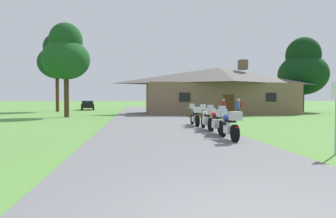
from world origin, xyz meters
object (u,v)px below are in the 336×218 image
bystander_blue_shirt_near_lodge (238,108)px  bystander_red_shirt_beside_signpost (239,107)px  parked_black_suv_far_left (88,105)px  motorcycle_green_farthest_in_row (195,116)px  tree_left_near (66,54)px  tree_left_far (57,58)px  tree_right_of_lodge (303,69)px  motorcycle_red_second_in_row (218,122)px  metal_signpost_roadside (336,109)px  motorcycle_white_third_in_row (208,119)px  motorcycle_blue_nearest_to_camera (230,125)px  bystander_red_shirt_by_tree (224,107)px

bystander_blue_shirt_near_lodge → bystander_red_shirt_beside_signpost: (0.20, 0.41, 0.00)m
bystander_blue_shirt_near_lodge → parked_black_suv_far_left: bearing=72.2°
motorcycle_green_farthest_in_row → tree_left_near: size_ratio=0.24×
tree_left_far → tree_right_of_lodge: bearing=-8.8°
motorcycle_red_second_in_row → metal_signpost_roadside: bearing=-70.9°
motorcycle_red_second_in_row → tree_left_far: size_ratio=0.20×
bystander_red_shirt_beside_signpost → tree_left_near: size_ratio=0.20×
tree_left_near → metal_signpost_roadside: bearing=-58.2°
motorcycle_red_second_in_row → motorcycle_white_third_in_row: size_ratio=1.00×
motorcycle_green_farthest_in_row → tree_left_far: size_ratio=0.20×
metal_signpost_roadside → parked_black_suv_far_left: size_ratio=0.44×
bystander_blue_shirt_near_lodge → parked_black_suv_far_left: size_ratio=0.35×
motorcycle_blue_nearest_to_camera → parked_black_suv_far_left: 36.16m
tree_right_of_lodge → tree_left_near: size_ratio=1.12×
motorcycle_green_farthest_in_row → tree_left_far: (-13.77, 22.83, 6.39)m
motorcycle_green_farthest_in_row → bystander_red_shirt_beside_signpost: size_ratio=1.25×
motorcycle_green_farthest_in_row → tree_left_far: 27.42m
motorcycle_white_third_in_row → bystander_blue_shirt_near_lodge: (4.88, 8.88, 0.32)m
bystander_blue_shirt_near_lodge → tree_left_far: size_ratio=0.16×
motorcycle_red_second_in_row → tree_left_far: bearing=113.9°
motorcycle_red_second_in_row → tree_left_near: (-9.95, 14.37, 5.11)m
tree_left_far → bystander_red_shirt_beside_signpost: bearing=-39.7°
motorcycle_white_third_in_row → motorcycle_red_second_in_row: bearing=-90.9°
motorcycle_white_third_in_row → metal_signpost_roadside: metal_signpost_roadside is taller
motorcycle_white_third_in_row → tree_right_of_lodge: bearing=48.0°
tree_left_near → parked_black_suv_far_left: tree_left_near is taller
bystander_red_shirt_by_tree → motorcycle_red_second_in_row: bearing=33.8°
motorcycle_white_third_in_row → bystander_red_shirt_beside_signpost: bystander_red_shirt_beside_signpost is taller
motorcycle_green_farthest_in_row → tree_right_of_lodge: size_ratio=0.22×
bystander_blue_shirt_near_lodge → bystander_red_shirt_beside_signpost: size_ratio=1.00×
parked_black_suv_far_left → metal_signpost_roadside: bearing=-79.5°
motorcycle_red_second_in_row → tree_left_near: 18.21m
bystander_red_shirt_beside_signpost → parked_black_suv_far_left: 26.76m
motorcycle_green_farthest_in_row → tree_left_near: bearing=133.0°
tree_left_far → parked_black_suv_far_left: (3.01, 5.61, -6.24)m
bystander_red_shirt_beside_signpost → parked_black_suv_far_left: size_ratio=0.35×
motorcycle_red_second_in_row → bystander_blue_shirt_near_lodge: bearing=61.8°
bystander_red_shirt_beside_signpost → metal_signpost_roadside: (-2.99, -16.08, 0.42)m
motorcycle_green_farthest_in_row → metal_signpost_roadside: 9.38m
tree_left_far → parked_black_suv_far_left: size_ratio=2.12×
motorcycle_blue_nearest_to_camera → metal_signpost_roadside: 3.80m
motorcycle_red_second_in_row → bystander_red_shirt_beside_signpost: 12.19m
motorcycle_red_second_in_row → motorcycle_green_farthest_in_row: 4.07m
motorcycle_white_third_in_row → motorcycle_green_farthest_in_row: (-0.19, 2.28, 0.01)m
metal_signpost_roadside → motorcycle_green_farthest_in_row: bearing=104.1°
metal_signpost_roadside → tree_right_of_lodge: tree_right_of_lodge is taller
motorcycle_red_second_in_row → bystander_blue_shirt_near_lodge: size_ratio=1.25×
motorcycle_red_second_in_row → bystander_red_shirt_beside_signpost: (5.08, 11.08, 0.32)m
bystander_blue_shirt_near_lodge → metal_signpost_roadside: 15.92m
metal_signpost_roadside → parked_black_suv_far_left: (-13.04, 37.51, -0.57)m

